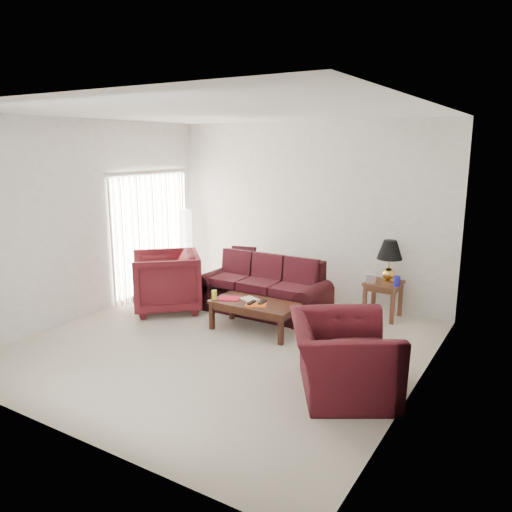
% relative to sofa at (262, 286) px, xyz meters
% --- Properties ---
extents(floor, '(5.00, 5.00, 0.00)m').
position_rel_sofa_xyz_m(floor, '(0.22, -1.40, -0.43)').
color(floor, '#BCB3A0').
rests_on(floor, ground).
extents(blinds, '(0.10, 2.00, 2.16)m').
position_rel_sofa_xyz_m(blinds, '(-2.20, -0.10, 0.65)').
color(blinds, silver).
rests_on(blinds, ground).
extents(sofa, '(2.18, 1.12, 0.86)m').
position_rel_sofa_xyz_m(sofa, '(0.00, 0.00, 0.00)').
color(sofa, black).
rests_on(sofa, ground).
extents(throw_pillow, '(0.45, 0.29, 0.43)m').
position_rel_sofa_xyz_m(throw_pillow, '(-0.72, 0.58, 0.26)').
color(throw_pillow, black).
rests_on(throw_pillow, sofa).
extents(end_table, '(0.55, 0.55, 0.57)m').
position_rel_sofa_xyz_m(end_table, '(1.71, 0.75, -0.15)').
color(end_table, '#4B2C19').
rests_on(end_table, ground).
extents(table_lamp, '(0.49, 0.49, 0.64)m').
position_rel_sofa_xyz_m(table_lamp, '(1.76, 0.80, 0.46)').
color(table_lamp, gold).
rests_on(table_lamp, end_table).
extents(clock, '(0.14, 0.07, 0.14)m').
position_rel_sofa_xyz_m(clock, '(1.56, 0.59, 0.21)').
color(clock, silver).
rests_on(clock, end_table).
extents(blue_canister, '(0.11, 0.11, 0.16)m').
position_rel_sofa_xyz_m(blue_canister, '(1.95, 0.62, 0.22)').
color(blue_canister, '#1A1695').
rests_on(blue_canister, end_table).
extents(picture_frame, '(0.16, 0.19, 0.05)m').
position_rel_sofa_xyz_m(picture_frame, '(1.61, 0.92, 0.22)').
color(picture_frame, silver).
rests_on(picture_frame, end_table).
extents(floor_lamp, '(0.31, 0.31, 1.45)m').
position_rel_sofa_xyz_m(floor_lamp, '(-2.11, 0.76, 0.30)').
color(floor_lamp, white).
rests_on(floor_lamp, ground).
extents(armchair_left, '(1.46, 1.46, 0.95)m').
position_rel_sofa_xyz_m(armchair_left, '(-1.38, -0.69, 0.05)').
color(armchair_left, '#491117').
rests_on(armchair_left, ground).
extents(armchair_right, '(1.54, 1.60, 0.79)m').
position_rel_sofa_xyz_m(armchair_right, '(2.06, -1.81, -0.03)').
color(armchair_right, '#3F0E16').
rests_on(armchair_right, ground).
extents(coffee_table, '(1.34, 0.89, 0.43)m').
position_rel_sofa_xyz_m(coffee_table, '(0.32, -0.76, -0.21)').
color(coffee_table, black).
rests_on(coffee_table, ground).
extents(magazine_red, '(0.36, 0.32, 0.02)m').
position_rel_sofa_xyz_m(magazine_red, '(-0.07, -0.82, 0.01)').
color(magazine_red, red).
rests_on(magazine_red, coffee_table).
extents(magazine_white, '(0.30, 0.27, 0.01)m').
position_rel_sofa_xyz_m(magazine_white, '(0.20, -0.69, 0.01)').
color(magazine_white, white).
rests_on(magazine_white, coffee_table).
extents(magazine_orange, '(0.35, 0.31, 0.02)m').
position_rel_sofa_xyz_m(magazine_orange, '(0.41, -0.86, 0.01)').
color(magazine_orange, orange).
rests_on(magazine_orange, coffee_table).
extents(remote_a, '(0.07, 0.19, 0.02)m').
position_rel_sofa_xyz_m(remote_a, '(0.34, -0.87, 0.03)').
color(remote_a, black).
rests_on(remote_a, coffee_table).
extents(remote_b, '(0.06, 0.18, 0.02)m').
position_rel_sofa_xyz_m(remote_b, '(0.47, -0.78, 0.03)').
color(remote_b, black).
rests_on(remote_b, coffee_table).
extents(yellow_glass, '(0.10, 0.10, 0.13)m').
position_rel_sofa_xyz_m(yellow_glass, '(-0.24, -0.94, 0.07)').
color(yellow_glass, gold).
rests_on(yellow_glass, coffee_table).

